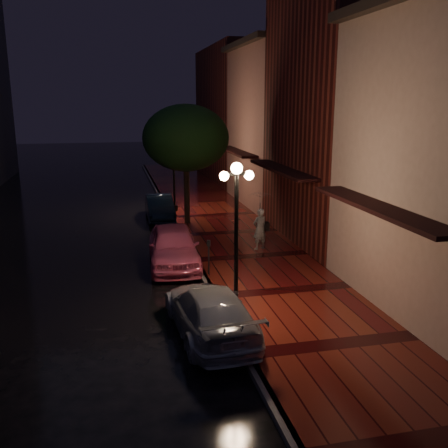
{
  "coord_description": "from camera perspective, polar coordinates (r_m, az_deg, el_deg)",
  "views": [
    {
      "loc": [
        -2.94,
        -18.01,
        6.06
      ],
      "look_at": [
        1.22,
        0.41,
        1.4
      ],
      "focal_mm": 40.0,
      "sensor_mm": 36.0,
      "label": 1
    }
  ],
  "objects": [
    {
      "name": "street_tree",
      "position": [
        24.33,
        -4.36,
        9.55
      ],
      "size": [
        4.16,
        4.16,
        5.8
      ],
      "color": "black",
      "rests_on": "sidewalk"
    },
    {
      "name": "parking_meter",
      "position": [
        17.37,
        -1.76,
        -3.42
      ],
      "size": [
        0.13,
        0.12,
        1.24
      ],
      "rotation": [
        0.0,
        0.0,
        -0.32
      ],
      "color": "black",
      "rests_on": "sidewalk"
    },
    {
      "name": "storefront_far",
      "position": [
        29.76,
        6.93,
        10.76
      ],
      "size": [
        5.0,
        8.0,
        9.0
      ],
      "primitive_type": "cube",
      "color": "#8C5951",
      "rests_on": "ground"
    },
    {
      "name": "ground",
      "position": [
        19.23,
        -3.29,
        -4.53
      ],
      "size": [
        120.0,
        120.0,
        0.0
      ],
      "primitive_type": "plane",
      "color": "black",
      "rests_on": "ground"
    },
    {
      "name": "streetlamp_near",
      "position": [
        13.85,
        1.42,
        -0.6
      ],
      "size": [
        0.96,
        0.36,
        4.31
      ],
      "color": "black",
      "rests_on": "sidewalk"
    },
    {
      "name": "curb",
      "position": [
        19.2,
        -3.29,
        -4.32
      ],
      "size": [
        0.25,
        60.0,
        0.15
      ],
      "primitive_type": "cube",
      "color": "#595451",
      "rests_on": "ground"
    },
    {
      "name": "navy_car",
      "position": [
        26.46,
        -7.38,
        1.9
      ],
      "size": [
        1.34,
        3.82,
        1.26
      ],
      "primitive_type": "imported",
      "rotation": [
        0.0,
        0.0,
        -0.0
      ],
      "color": "black",
      "rests_on": "ground"
    },
    {
      "name": "woman_with_umbrella",
      "position": [
        20.17,
        4.15,
        1.43
      ],
      "size": [
        0.99,
        1.01,
        2.39
      ],
      "rotation": [
        0.0,
        0.0,
        3.45
      ],
      "color": "white",
      "rests_on": "sidewalk"
    },
    {
      "name": "storefront_mid",
      "position": [
        22.35,
        14.0,
        12.03
      ],
      "size": [
        5.0,
        8.0,
        11.0
      ],
      "primitive_type": "cube",
      "color": "#511914",
      "rests_on": "ground"
    },
    {
      "name": "storefront_extra",
      "position": [
        39.3,
        1.98,
        12.31
      ],
      "size": [
        5.0,
        12.0,
        10.0
      ],
      "primitive_type": "cube",
      "color": "#511914",
      "rests_on": "ground"
    },
    {
      "name": "streetlamp_far",
      "position": [
        27.43,
        -5.77,
        6.55
      ],
      "size": [
        0.96,
        0.36,
        4.31
      ],
      "color": "black",
      "rests_on": "sidewalk"
    },
    {
      "name": "pink_car",
      "position": [
        18.81,
        -5.79,
        -2.54
      ],
      "size": [
        2.08,
        4.62,
        1.54
      ],
      "primitive_type": "imported",
      "rotation": [
        0.0,
        0.0,
        -0.06
      ],
      "color": "#E05C84",
      "rests_on": "ground"
    },
    {
      "name": "silver_car",
      "position": [
        13.38,
        -1.59,
        -9.94
      ],
      "size": [
        2.13,
        4.66,
        1.32
      ],
      "primitive_type": "imported",
      "rotation": [
        0.0,
        0.0,
        3.2
      ],
      "color": "#A1A2A9",
      "rests_on": "ground"
    },
    {
      "name": "sidewalk",
      "position": [
        19.67,
        3.2,
        -3.87
      ],
      "size": [
        4.5,
        60.0,
        0.15
      ],
      "primitive_type": "cube",
      "color": "#430C0D",
      "rests_on": "ground"
    }
  ]
}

